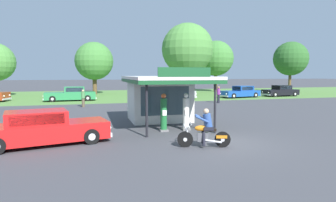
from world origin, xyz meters
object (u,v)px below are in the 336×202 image
object	(u,v)px
parked_car_second_row_spare	(71,94)
parked_car_back_row_left	(241,92)
parked_car_back_row_centre_right	(173,93)
bystander_chatting_near_pumps	(83,98)
gas_pump_nearside	(164,114)
bystander_leaning_by_kiosk	(141,96)
parked_car_back_row_far_right	(281,91)
bystander_admiring_sedan	(219,94)
motorcycle_with_rider	(205,131)
featured_classic_sedan	(43,129)
gas_pump_offside	(186,113)

from	to	relation	value
parked_car_second_row_spare	parked_car_back_row_left	bearing A→B (deg)	-2.64
parked_car_back_row_centre_right	parked_car_back_row_left	world-z (taller)	parked_car_back_row_centre_right
parked_car_back_row_left	bystander_chatting_near_pumps	size ratio (longest dim) A/B	3.56
gas_pump_nearside	parked_car_back_row_centre_right	xyz separation A→B (m)	(5.90, 18.22, -0.17)
parked_car_second_row_spare	bystander_leaning_by_kiosk	distance (m)	8.78
parked_car_back_row_far_right	bystander_admiring_sedan	xyz separation A→B (m)	(-12.09, -6.06, 0.24)
bystander_leaning_by_kiosk	gas_pump_nearside	bearing A→B (deg)	-94.88
parked_car_back_row_left	bystander_admiring_sedan	bearing A→B (deg)	-135.82
parked_car_back_row_far_right	bystander_chatting_near_pumps	xyz separation A→B (m)	(-25.49, -6.16, 0.15)
motorcycle_with_rider	parked_car_second_row_spare	xyz separation A→B (m)	(-6.52, 22.70, 0.06)
featured_classic_sedan	parked_car_back_row_left	size ratio (longest dim) A/B	0.98
gas_pump_nearside	bystander_leaning_by_kiosk	distance (m)	13.73
parked_car_back_row_left	bystander_chatting_near_pumps	bearing A→B (deg)	-163.38
parked_car_second_row_spare	featured_classic_sedan	bearing A→B (deg)	-89.58
motorcycle_with_rider	parked_car_second_row_spare	world-z (taller)	parked_car_second_row_spare
parked_car_second_row_spare	bystander_leaning_by_kiosk	size ratio (longest dim) A/B	3.55
parked_car_back_row_centre_right	parked_car_back_row_far_right	xyz separation A→B (m)	(15.30, 0.37, -0.05)
featured_classic_sedan	parked_car_back_row_far_right	xyz separation A→B (m)	(26.78, 20.02, 0.00)
parked_car_back_row_centre_right	bystander_admiring_sedan	xyz separation A→B (m)	(3.21, -5.69, 0.18)
featured_classic_sedan	parked_car_back_row_left	world-z (taller)	parked_car_back_row_left
featured_classic_sedan	parked_car_back_row_centre_right	size ratio (longest dim) A/B	0.99
parked_car_back_row_centre_right	bystander_chatting_near_pumps	distance (m)	11.72
gas_pump_nearside	motorcycle_with_rider	world-z (taller)	gas_pump_nearside
parked_car_back_row_centre_right	parked_car_second_row_spare	world-z (taller)	parked_car_back_row_centre_right
parked_car_back_row_left	bystander_leaning_by_kiosk	world-z (taller)	bystander_leaning_by_kiosk
featured_classic_sedan	bystander_chatting_near_pumps	xyz separation A→B (m)	(1.29, 13.85, 0.15)
gas_pump_offside	bystander_leaning_by_kiosk	size ratio (longest dim) A/B	1.24
gas_pump_nearside	bystander_admiring_sedan	bearing A→B (deg)	53.97
parked_car_second_row_spare	bystander_leaning_by_kiosk	bearing A→B (deg)	-38.25
parked_car_back_row_far_right	gas_pump_nearside	bearing A→B (deg)	-138.75
parked_car_second_row_spare	gas_pump_offside	bearing A→B (deg)	-70.03
bystander_leaning_by_kiosk	featured_classic_sedan	bearing A→B (deg)	-114.07
parked_car_back_row_left	parked_car_second_row_spare	xyz separation A→B (m)	(-20.64, 0.95, 0.04)
gas_pump_nearside	featured_classic_sedan	world-z (taller)	gas_pump_nearside
parked_car_back_row_left	parked_car_back_row_far_right	distance (m)	6.31
gas_pump_nearside	gas_pump_offside	bearing A→B (deg)	-0.00
motorcycle_with_rider	parked_car_back_row_far_right	world-z (taller)	motorcycle_with_rider
parked_car_back_row_left	bystander_chatting_near_pumps	xyz separation A→B (m)	(-19.20, -5.73, 0.16)
gas_pump_nearside	featured_classic_sedan	distance (m)	5.76
parked_car_back_row_centre_right	parked_car_back_row_left	distance (m)	9.01
featured_classic_sedan	parked_car_back_row_centre_right	distance (m)	22.75
featured_classic_sedan	bystander_leaning_by_kiosk	xyz separation A→B (m)	(6.75, 15.10, 0.16)
motorcycle_with_rider	bystander_chatting_near_pumps	distance (m)	16.81
featured_classic_sedan	bystander_leaning_by_kiosk	world-z (taller)	bystander_leaning_by_kiosk
parked_car_back_row_left	bystander_leaning_by_kiosk	xyz separation A→B (m)	(-13.74, -4.48, 0.16)
gas_pump_nearside	parked_car_back_row_centre_right	size ratio (longest dim) A/B	0.35
featured_classic_sedan	bystander_admiring_sedan	bearing A→B (deg)	43.53
featured_classic_sedan	bystander_admiring_sedan	xyz separation A→B (m)	(14.69, 13.95, 0.24)
gas_pump_offside	motorcycle_with_rider	world-z (taller)	gas_pump_offside
motorcycle_with_rider	bystander_leaning_by_kiosk	size ratio (longest dim) A/B	1.32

